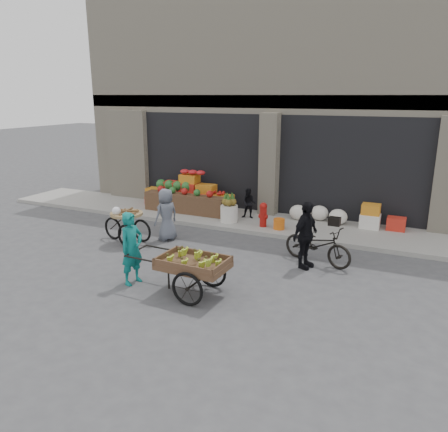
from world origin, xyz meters
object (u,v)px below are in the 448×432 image
at_px(cyclist, 305,235).
at_px(vendor_woman, 132,248).
at_px(pineapple_bin, 229,213).
at_px(seated_person, 249,203).
at_px(bicycle, 318,245).
at_px(fire_hydrant, 263,214).
at_px(orange_bucket, 279,224).
at_px(vendor_grey, 166,215).
at_px(tricycle_cart, 127,222).
at_px(banana_cart, 191,261).

bearing_deg(cyclist, vendor_woman, 144.83).
relative_size(pineapple_bin, cyclist, 0.34).
xyz_separation_m(seated_person, bicycle, (2.71, -2.52, -0.13)).
distance_m(fire_hydrant, seated_person, 0.96).
relative_size(pineapple_bin, bicycle, 0.30).
bearing_deg(orange_bucket, fire_hydrant, 174.29).
bearing_deg(cyclist, fire_hydrant, 55.81).
bearing_deg(fire_hydrant, seated_person, 137.12).
xyz_separation_m(vendor_woman, vendor_grey, (-0.87, 2.71, -0.06)).
xyz_separation_m(tricycle_cart, cyclist, (4.70, 0.29, 0.21)).
height_order(seated_person, vendor_grey, vendor_grey).
height_order(banana_cart, vendor_woman, vendor_woman).
bearing_deg(vendor_grey, cyclist, 107.00).
height_order(fire_hydrant, banana_cart, banana_cart).
bearing_deg(fire_hydrant, cyclist, -51.35).
height_order(pineapple_bin, banana_cart, banana_cart).
bearing_deg(seated_person, banana_cart, -90.74).
bearing_deg(fire_hydrant, banana_cart, -88.14).
relative_size(pineapple_bin, fire_hydrant, 0.73).
height_order(banana_cart, bicycle, banana_cart).
relative_size(pineapple_bin, vendor_woman, 0.34).
height_order(banana_cart, tricycle_cart, same).
xyz_separation_m(orange_bucket, cyclist, (1.31, -2.22, 0.50)).
xyz_separation_m(orange_bucket, banana_cart, (-0.35, -4.50, 0.42)).
distance_m(banana_cart, vendor_woman, 1.36).
distance_m(pineapple_bin, vendor_grey, 2.20).
bearing_deg(vendor_grey, bicycle, 112.85).
xyz_separation_m(pineapple_bin, bicycle, (3.11, -1.92, 0.08)).
distance_m(orange_bucket, cyclist, 2.63).
bearing_deg(banana_cart, vendor_woman, -175.84).
height_order(vendor_grey, cyclist, cyclist).
bearing_deg(orange_bucket, cyclist, -59.36).
relative_size(seated_person, tricycle_cart, 0.64).
distance_m(tricycle_cart, bicycle, 4.95).
xyz_separation_m(seated_person, vendor_woman, (-0.51, -5.25, 0.18)).
bearing_deg(vendor_woman, vendor_grey, 28.98).
bearing_deg(banana_cart, fire_hydrant, 93.91).
distance_m(pineapple_bin, vendor_woman, 4.67).
bearing_deg(pineapple_bin, bicycle, -31.63).
bearing_deg(tricycle_cart, banana_cart, -24.70).
bearing_deg(seated_person, orange_bucket, -40.26).
xyz_separation_m(fire_hydrant, banana_cart, (0.15, -4.55, 0.18)).
xyz_separation_m(banana_cart, cyclist, (1.67, 2.28, 0.08)).
distance_m(bicycle, cyclist, 0.55).
xyz_separation_m(vendor_woman, tricycle_cart, (-1.68, 2.05, -0.20)).
distance_m(fire_hydrant, vendor_grey, 2.82).
relative_size(pineapple_bin, banana_cart, 0.23).
height_order(orange_bucket, vendor_grey, vendor_grey).
bearing_deg(cyclist, orange_bucket, 47.80).
distance_m(fire_hydrant, banana_cart, 4.56).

